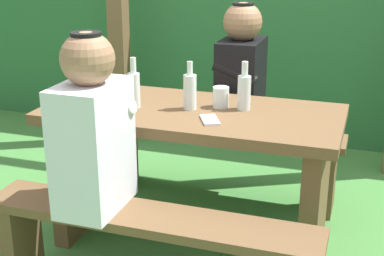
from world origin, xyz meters
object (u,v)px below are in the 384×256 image
bench_far (222,148)px  bottle_right (134,88)px  bottle_left (190,91)px  cell_phone (210,120)px  person_black_coat (241,74)px  drinking_glass (221,97)px  bench_near (149,241)px  person_white_shirt (92,130)px  bottle_center (244,91)px  picnic_table (192,153)px

bench_far → bottle_right: size_ratio=5.79×
bottle_left → cell_phone: (0.14, -0.14, -0.08)m
person_black_coat → drinking_glass: 0.47m
bench_near → bench_far: same height
bottle_left → bottle_right: bottle_right is taller
person_white_shirt → bottle_center: person_white_shirt is taller
drinking_glass → bottle_center: size_ratio=0.43×
person_white_shirt → bottle_center: (0.46, 0.62, 0.04)m
bench_far → bottle_center: (0.23, -0.48, 0.49)m
bottle_left → bench_far: bearing=88.9°
person_white_shirt → person_black_coat: same height
bench_far → drinking_glass: (0.12, -0.47, 0.45)m
person_white_shirt → cell_phone: 0.55m
person_black_coat → bottle_center: (0.13, -0.47, 0.04)m
person_white_shirt → bottle_left: bearing=67.8°
person_black_coat → cell_phone: bearing=-87.8°
bench_far → cell_phone: (0.13, -0.69, 0.40)m
person_white_shirt → drinking_glass: person_white_shirt is taller
person_white_shirt → drinking_glass: bearing=60.5°
drinking_glass → bottle_right: 0.41m
bottle_center → person_black_coat: bearing=105.2°
bottle_right → bottle_center: (0.50, 0.13, -0.00)m
bench_far → cell_phone: cell_phone is taller
person_black_coat → bottle_left: 0.56m
picnic_table → drinking_glass: 0.31m
bottle_left → person_black_coat: bearing=78.3°
person_black_coat → drinking_glass: (0.02, -0.47, -0.00)m
bench_far → bottle_left: size_ratio=6.12×
bench_near → bottle_center: bearing=69.6°
picnic_table → bench_near: picnic_table is taller
bottle_right → drinking_glass: bearing=19.1°
bench_near → bench_far: (0.00, 1.10, 0.00)m
person_black_coat → picnic_table: bearing=-100.7°
bench_near → cell_phone: size_ratio=10.00×
bottle_right → cell_phone: bottle_right is taller
picnic_table → person_white_shirt: bearing=-113.0°
bench_near → bottle_left: size_ratio=6.12×
picnic_table → bench_far: size_ratio=1.00×
bottle_right → bottle_center: bottle_right is taller
person_black_coat → bench_far: bearing=178.2°
bench_near → bottle_left: (-0.01, 0.55, 0.49)m
person_white_shirt → bottle_right: bearing=94.4°
picnic_table → bottle_left: size_ratio=6.12×
person_white_shirt → bottle_center: bearing=53.2°
picnic_table → bench_far: 0.58m
picnic_table → drinking_glass: bearing=32.2°
person_white_shirt → person_black_coat: bearing=73.0°
person_white_shirt → drinking_glass: 0.71m
cell_phone → drinking_glass: bearing=66.1°
picnic_table → bench_far: bearing=90.0°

